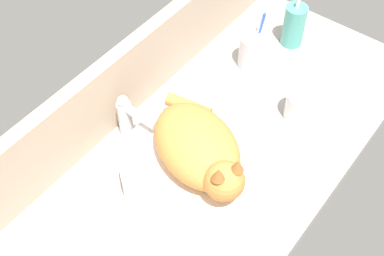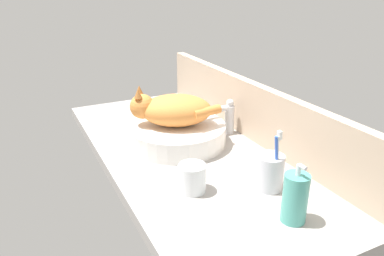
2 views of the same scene
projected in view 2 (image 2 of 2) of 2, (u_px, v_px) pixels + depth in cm
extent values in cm
cube|color=#9E9993|center=(188.00, 156.00, 131.49)|extent=(127.98, 57.09, 4.00)
cube|color=tan|center=(253.00, 111.00, 137.73)|extent=(127.98, 3.60, 20.97)
cylinder|color=white|center=(177.00, 134.00, 135.28)|extent=(35.35, 35.35, 7.22)
ellipsoid|color=orange|center=(176.00, 110.00, 131.82)|extent=(25.76, 29.78, 11.00)
sphere|color=orange|center=(142.00, 106.00, 130.83)|extent=(8.80, 8.80, 8.80)
cone|color=#A4632D|center=(138.00, 94.00, 126.71)|extent=(2.80, 2.80, 3.20)
cone|color=#A4632D|center=(139.00, 90.00, 130.78)|extent=(2.80, 2.80, 3.20)
cylinder|color=orange|center=(207.00, 112.00, 128.46)|extent=(5.09, 11.39, 3.20)
cylinder|color=silver|center=(229.00, 119.00, 143.58)|extent=(3.60, 3.60, 11.00)
cylinder|color=silver|center=(218.00, 109.00, 139.68)|extent=(2.25, 10.01, 2.20)
sphere|color=silver|center=(230.00, 103.00, 141.03)|extent=(2.80, 2.80, 2.80)
cylinder|color=teal|center=(295.00, 198.00, 91.30)|extent=(6.31, 6.31, 12.83)
cylinder|color=silver|center=(298.00, 170.00, 88.33)|extent=(1.20, 1.20, 2.80)
cylinder|color=silver|center=(303.00, 167.00, 86.80)|extent=(2.20, 1.00, 1.00)
cylinder|color=silver|center=(270.00, 172.00, 105.84)|extent=(7.97, 7.97, 10.33)
cylinder|color=blue|center=(277.00, 164.00, 102.66)|extent=(1.18, 3.06, 16.99)
cube|color=white|center=(279.00, 135.00, 99.43)|extent=(1.24, 1.10, 2.50)
cylinder|color=white|center=(277.00, 163.00, 102.75)|extent=(1.23, 2.49, 17.02)
cube|color=white|center=(280.00, 135.00, 99.52)|extent=(1.25, 1.02, 2.49)
cylinder|color=white|center=(192.00, 178.00, 105.00)|extent=(7.90, 7.90, 8.17)
cylinder|color=silver|center=(192.00, 183.00, 105.61)|extent=(6.95, 6.95, 4.96)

